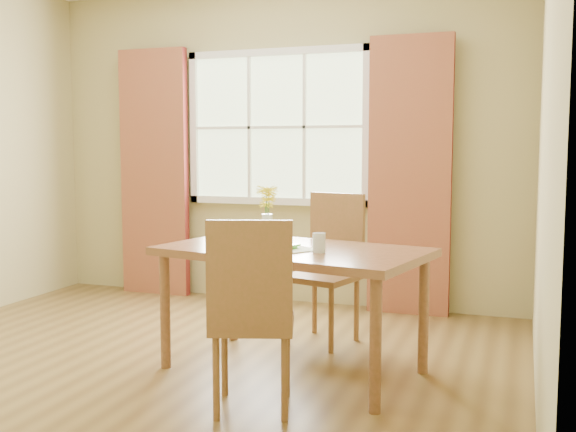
{
  "coord_description": "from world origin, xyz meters",
  "views": [
    {
      "loc": [
        2.01,
        -3.55,
        1.32
      ],
      "look_at": [
        0.72,
        0.1,
        0.93
      ],
      "focal_mm": 42.0,
      "sensor_mm": 36.0,
      "label": 1
    }
  ],
  "objects_px": {
    "chair_near": "(251,308)",
    "water_glass": "(319,243)",
    "chair_far": "(329,260)",
    "croissant_sandwich": "(274,236)",
    "dining_table": "(293,261)",
    "flower_vase": "(267,206)"
  },
  "relations": [
    {
      "from": "chair_near",
      "to": "water_glass",
      "type": "height_order",
      "value": "chair_near"
    },
    {
      "from": "chair_far",
      "to": "croissant_sandwich",
      "type": "relative_size",
      "value": 5.5
    },
    {
      "from": "croissant_sandwich",
      "to": "water_glass",
      "type": "bearing_deg",
      "value": 6.0
    },
    {
      "from": "water_glass",
      "to": "dining_table",
      "type": "bearing_deg",
      "value": 148.48
    },
    {
      "from": "water_glass",
      "to": "flower_vase",
      "type": "relative_size",
      "value": 0.32
    },
    {
      "from": "croissant_sandwich",
      "to": "flower_vase",
      "type": "relative_size",
      "value": 0.53
    },
    {
      "from": "dining_table",
      "to": "water_glass",
      "type": "bearing_deg",
      "value": -20.09
    },
    {
      "from": "chair_far",
      "to": "croissant_sandwich",
      "type": "height_order",
      "value": "chair_far"
    },
    {
      "from": "water_glass",
      "to": "flower_vase",
      "type": "distance_m",
      "value": 0.6
    },
    {
      "from": "chair_near",
      "to": "croissant_sandwich",
      "type": "distance_m",
      "value": 0.66
    },
    {
      "from": "croissant_sandwich",
      "to": "flower_vase",
      "type": "bearing_deg",
      "value": 125.38
    },
    {
      "from": "dining_table",
      "to": "croissant_sandwich",
      "type": "height_order",
      "value": "croissant_sandwich"
    },
    {
      "from": "chair_near",
      "to": "chair_far",
      "type": "xyz_separation_m",
      "value": [
        -0.0,
        1.41,
        0.01
      ]
    },
    {
      "from": "chair_near",
      "to": "flower_vase",
      "type": "height_order",
      "value": "flower_vase"
    },
    {
      "from": "croissant_sandwich",
      "to": "chair_near",
      "type": "bearing_deg",
      "value": -71.82
    },
    {
      "from": "chair_near",
      "to": "croissant_sandwich",
      "type": "bearing_deg",
      "value": 81.94
    },
    {
      "from": "chair_near",
      "to": "flower_vase",
      "type": "relative_size",
      "value": 2.84
    },
    {
      "from": "dining_table",
      "to": "flower_vase",
      "type": "xyz_separation_m",
      "value": [
        -0.25,
        0.24,
        0.29
      ]
    },
    {
      "from": "chair_far",
      "to": "dining_table",
      "type": "bearing_deg",
      "value": -76.91
    },
    {
      "from": "chair_near",
      "to": "water_glass",
      "type": "xyz_separation_m",
      "value": [
        0.17,
        0.58,
        0.25
      ]
    },
    {
      "from": "chair_far",
      "to": "flower_vase",
      "type": "relative_size",
      "value": 2.91
    },
    {
      "from": "water_glass",
      "to": "chair_near",
      "type": "bearing_deg",
      "value": -106.41
    }
  ]
}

